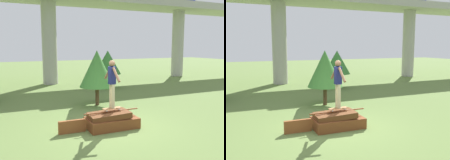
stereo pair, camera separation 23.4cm
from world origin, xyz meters
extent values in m
plane|color=olive|center=(0.00, 0.00, 0.00)|extent=(80.00, 80.00, 0.00)
cube|color=brown|center=(0.00, 0.00, 0.19)|extent=(1.82, 1.07, 0.37)
cube|color=#5B3319|center=(-0.12, -0.02, 0.47)|extent=(1.49, 0.92, 0.27)
cylinder|color=brown|center=(0.00, 0.00, 0.60)|extent=(2.10, 0.05, 0.05)
cube|color=brown|center=(-1.45, 0.06, 0.22)|extent=(0.93, 0.13, 0.44)
cube|color=brown|center=(0.03, 0.05, 0.71)|extent=(0.73, 0.23, 0.01)
cylinder|color=silver|center=(0.28, 0.14, 0.65)|extent=(0.06, 0.03, 0.05)
cylinder|color=silver|center=(0.29, -0.02, 0.65)|extent=(0.06, 0.03, 0.05)
cylinder|color=silver|center=(-0.23, 0.12, 0.65)|extent=(0.06, 0.03, 0.05)
cylinder|color=silver|center=(-0.22, -0.05, 0.65)|extent=(0.06, 0.03, 0.05)
cylinder|color=#C6B78E|center=(0.03, 0.13, 1.15)|extent=(0.12, 0.12, 0.87)
cylinder|color=#C6B78E|center=(0.03, -0.04, 1.15)|extent=(0.12, 0.12, 0.87)
cube|color=#191E51|center=(0.03, 0.05, 1.89)|extent=(0.23, 0.22, 0.63)
sphere|color=brown|center=(0.03, 0.05, 2.32)|extent=(0.22, 0.22, 0.22)
cylinder|color=brown|center=(0.01, 0.36, 1.95)|extent=(0.11, 0.49, 0.50)
cylinder|color=brown|center=(0.05, -0.27, 1.95)|extent=(0.11, 0.49, 0.50)
cylinder|color=#A8A59E|center=(0.00, 11.33, 3.08)|extent=(1.10, 1.10, 6.17)
cylinder|color=#A8A59E|center=(12.10, 11.33, 3.08)|extent=(1.10, 1.10, 6.17)
cylinder|color=brown|center=(3.19, 7.64, 0.50)|extent=(0.18, 0.18, 1.01)
cone|color=#387A33|center=(3.19, 7.64, 1.80)|extent=(1.80, 1.80, 1.59)
cylinder|color=#4C3823|center=(0.77, 3.41, 0.46)|extent=(0.19, 0.19, 0.92)
cone|color=#428438|center=(0.77, 3.41, 1.82)|extent=(1.72, 1.72, 1.79)
camera|label=1|loc=(-3.61, -7.90, 2.95)|focal=40.00mm
camera|label=2|loc=(-3.40, -8.00, 2.95)|focal=40.00mm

